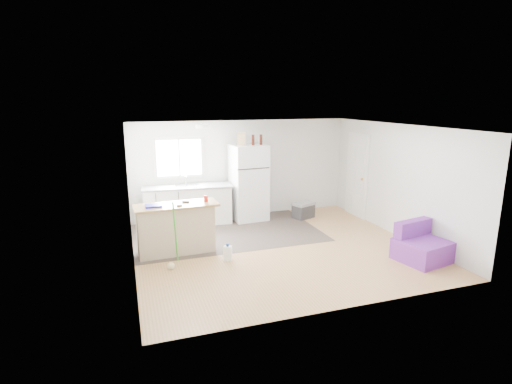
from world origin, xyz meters
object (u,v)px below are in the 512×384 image
at_px(peninsula, 176,228).
at_px(kitchen_cabinets, 188,204).
at_px(red_cup, 206,199).
at_px(blue_tray, 154,206).
at_px(cooler, 303,210).
at_px(mop, 172,256).
at_px(purple_seat, 421,247).
at_px(cardboard_box, 241,139).
at_px(cleaner_jug, 228,253).
at_px(bottle_right, 261,139).
at_px(bottle_left, 253,140).
at_px(refrigerator, 249,183).

bearing_deg(peninsula, kitchen_cabinets, 71.07).
bearing_deg(red_cup, blue_tray, -175.83).
distance_m(cooler, mop, 4.05).
relative_size(purple_seat, red_cup, 8.16).
bearing_deg(purple_seat, kitchen_cabinets, 124.71).
bearing_deg(purple_seat, cardboard_box, 113.25).
xyz_separation_m(cleaner_jug, bottle_right, (1.45, 2.33, 1.82)).
distance_m(purple_seat, bottle_left, 4.36).
height_order(kitchen_cabinets, cleaner_jug, kitchen_cabinets).
bearing_deg(refrigerator, red_cup, -133.94).
relative_size(peninsula, bottle_left, 6.38).
height_order(peninsula, purple_seat, peninsula).
relative_size(refrigerator, cardboard_box, 6.12).
xyz_separation_m(cleaner_jug, bottle_left, (1.24, 2.29, 1.82)).
bearing_deg(mop, bottle_right, 57.96).
height_order(mop, cardboard_box, cardboard_box).
xyz_separation_m(mop, blue_tray, (-0.22, 0.69, 0.75)).
xyz_separation_m(purple_seat, cardboard_box, (-2.41, 3.47, 1.73)).
bearing_deg(blue_tray, cleaner_jug, -27.95).
distance_m(purple_seat, red_cup, 4.13).
bearing_deg(refrigerator, cleaner_jug, -119.88).
xyz_separation_m(kitchen_cabinets, bottle_right, (1.78, -0.14, 1.49)).
bearing_deg(kitchen_cabinets, blue_tray, -111.51).
xyz_separation_m(refrigerator, purple_seat, (2.23, -3.48, -0.67)).
bearing_deg(bottle_right, purple_seat, -60.54).
xyz_separation_m(purple_seat, mop, (-4.39, 1.06, -0.02)).
xyz_separation_m(cardboard_box, bottle_left, (0.26, -0.09, -0.02)).
bearing_deg(cooler, cardboard_box, 145.83).
relative_size(kitchen_cabinets, cleaner_jug, 6.46).
bearing_deg(peninsula, purple_seat, -25.77).
bearing_deg(peninsula, cooler, 19.07).
distance_m(cleaner_jug, cardboard_box, 3.16).
bearing_deg(mop, blue_tray, 122.09).
height_order(kitchen_cabinets, blue_tray, kitchen_cabinets).
xyz_separation_m(red_cup, cardboard_box, (1.22, 1.65, 0.96)).
relative_size(cardboard_box, bottle_left, 1.20).
bearing_deg(blue_tray, bottle_left, 33.48).
relative_size(cooler, bottle_left, 2.46).
height_order(refrigerator, cardboard_box, cardboard_box).
relative_size(peninsula, cardboard_box, 5.31).
bearing_deg(kitchen_cabinets, cardboard_box, 1.04).
distance_m(cooler, cleaner_jug, 3.20).
height_order(kitchen_cabinets, red_cup, kitchen_cabinets).
relative_size(cooler, cleaner_jug, 1.88).
distance_m(peninsula, cardboard_box, 2.89).
height_order(mop, red_cup, mop).
distance_m(refrigerator, red_cup, 2.17).
relative_size(cooler, blue_tray, 2.05).
height_order(refrigerator, mop, refrigerator).
bearing_deg(kitchen_cabinets, bottle_left, -1.42).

